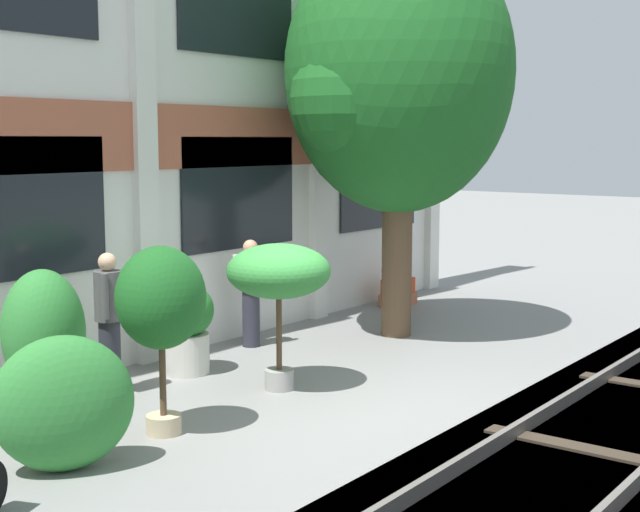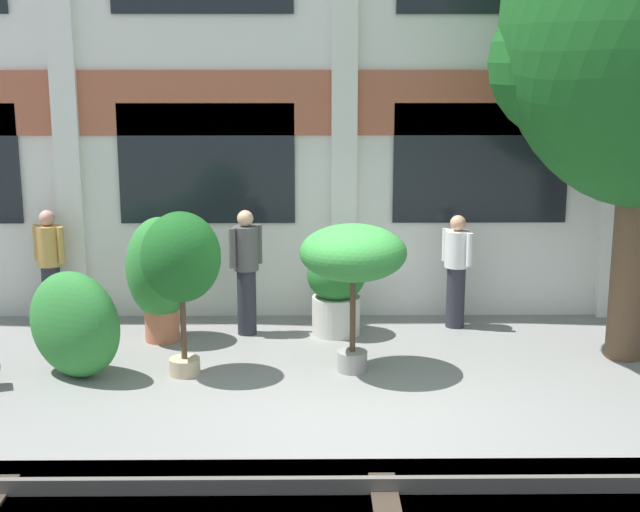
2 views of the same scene
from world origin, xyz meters
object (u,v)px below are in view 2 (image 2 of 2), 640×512
potted_plant_low_pan (181,261)px  topiary_hedge (74,325)px  potted_plant_ribbed_drum (336,288)px  potted_plant_glazed_jar (160,272)px  resident_watching_tracks (246,268)px  resident_by_doorway (50,264)px  resident_near_plants (456,268)px  potted_plant_terracotta_small (353,256)px

potted_plant_low_pan → topiary_hedge: 1.49m
potted_plant_ribbed_drum → potted_plant_glazed_jar: bearing=-173.7°
potted_plant_low_pan → resident_watching_tracks: 1.79m
resident_by_doorway → potted_plant_ribbed_drum: bearing=108.3°
resident_watching_tracks → resident_by_doorway: bearing=-140.3°
resident_by_doorway → resident_watching_tracks: 2.84m
resident_near_plants → topiary_hedge: 5.21m
potted_plant_terracotta_small → resident_watching_tracks: potted_plant_terracotta_small is taller
potted_plant_low_pan → resident_near_plants: size_ratio=1.24×
potted_plant_glazed_jar → potted_plant_terracotta_small: bearing=-26.3°
topiary_hedge → resident_by_doorway: bearing=112.4°
resident_watching_tracks → resident_near_plants: bearing=55.5°
potted_plant_ribbed_drum → potted_plant_terracotta_small: bearing=-84.1°
resident_by_doorway → resident_near_plants: bearing=113.4°
potted_plant_ribbed_drum → potted_plant_terracotta_small: 1.69m
potted_plant_glazed_jar → potted_plant_ribbed_drum: bearing=6.3°
potted_plant_glazed_jar → resident_watching_tracks: resident_watching_tracks is taller
potted_plant_ribbed_drum → potted_plant_low_pan: size_ratio=0.61×
potted_plant_ribbed_drum → potted_plant_glazed_jar: size_ratio=0.72×
potted_plant_glazed_jar → resident_near_plants: potted_plant_glazed_jar is taller
resident_near_plants → topiary_hedge: resident_near_plants is taller
potted_plant_low_pan → topiary_hedge: size_ratio=1.51×
potted_plant_glazed_jar → topiary_hedge: 1.62m
resident_by_doorway → resident_watching_tracks: size_ratio=0.95×
potted_plant_ribbed_drum → resident_near_plants: (1.69, 0.31, 0.20)m
resident_by_doorway → resident_near_plants: 5.71m
potted_plant_ribbed_drum → potted_plant_low_pan: 2.56m
potted_plant_low_pan → potted_plant_terracotta_small: size_ratio=1.10×
potted_plant_glazed_jar → potted_plant_terracotta_small: potted_plant_terracotta_small is taller
potted_plant_ribbed_drum → potted_plant_low_pan: (-1.86, -1.59, 0.75)m
potted_plant_glazed_jar → resident_by_doorway: (-1.68, 0.76, -0.06)m
resident_by_doorway → topiary_hedge: bearing=47.7°
topiary_hedge → resident_watching_tracks: bearing=40.5°
potted_plant_terracotta_small → resident_by_doorway: (-4.18, 1.99, -0.55)m
potted_plant_glazed_jar → potted_plant_terracotta_small: (2.50, -1.23, 0.49)m
potted_plant_terracotta_small → resident_by_doorway: size_ratio=1.10×
potted_plant_low_pan → potted_plant_glazed_jar: 1.49m
topiary_hedge → potted_plant_terracotta_small: bearing=2.4°
potted_plant_glazed_jar → resident_near_plants: bearing=8.0°
potted_plant_low_pan → resident_watching_tracks: (0.64, 1.60, -0.48)m
potted_plant_ribbed_drum → potted_plant_glazed_jar: (-2.34, -0.26, 0.29)m
potted_plant_glazed_jar → resident_by_doorway: potted_plant_glazed_jar is taller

